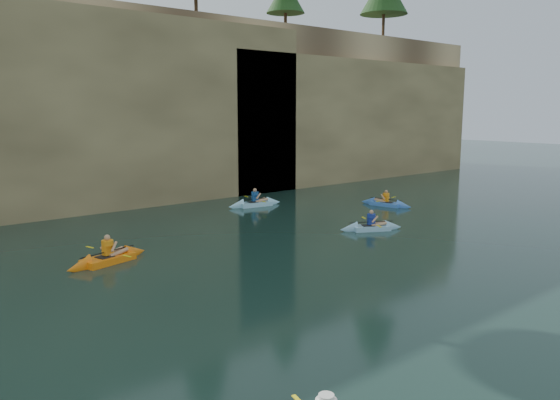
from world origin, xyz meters
TOP-DOWN VIEW (x-y plane):
  - ground at (0.00, 0.00)m, footprint 160.00×160.00m
  - cliff at (0.00, 30.00)m, footprint 70.00×16.00m
  - cliff_slab_center at (2.00, 22.60)m, footprint 24.00×2.40m
  - cliff_slab_east at (22.00, 22.60)m, footprint 26.00×2.40m
  - sea_cave_center at (-4.00, 21.95)m, footprint 3.50×1.00m
  - sea_cave_east at (10.00, 21.95)m, footprint 5.00×1.00m
  - kayaker_orange at (-3.84, 11.77)m, footprint 3.59×2.54m
  - kayaker_ltblue_near at (7.94, 9.13)m, footprint 3.07×2.16m
  - kayaker_ltblue_mid at (7.63, 17.81)m, footprint 3.55×2.57m
  - kayaker_blue_east at (13.68, 12.94)m, footprint 2.30×3.38m

SIDE VIEW (x-z plane):
  - ground at x=0.00m, z-range 0.00..0.00m
  - kayaker_blue_east at x=13.68m, z-range -0.44..0.73m
  - kayaker_ltblue_near at x=7.94m, z-range -0.46..0.76m
  - kayaker_ltblue_mid at x=7.63m, z-range -0.50..0.83m
  - kayaker_orange at x=-3.84m, z-range -0.50..0.83m
  - sea_cave_center at x=-4.00m, z-range 0.00..3.20m
  - sea_cave_east at x=10.00m, z-range 0.00..4.50m
  - cliff_slab_east at x=22.00m, z-range 0.00..9.84m
  - cliff_slab_center at x=2.00m, z-range 0.00..11.40m
  - cliff at x=0.00m, z-range 0.00..12.00m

